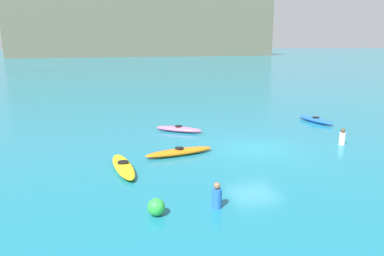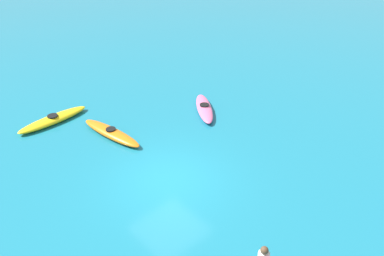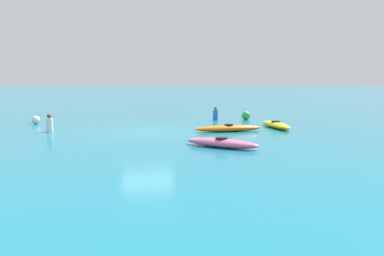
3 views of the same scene
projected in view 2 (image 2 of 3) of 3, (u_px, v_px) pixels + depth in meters
ground_plane at (168, 180)px, 13.57m from camera, size 600.00×600.00×0.00m
kayak_orange at (111, 133)px, 16.04m from camera, size 3.47×1.12×0.37m
kayak_pink at (204, 108)px, 17.95m from camera, size 2.77×2.30×0.37m
kayak_yellow at (53, 119)px, 17.03m from camera, size 0.97×3.40×0.37m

